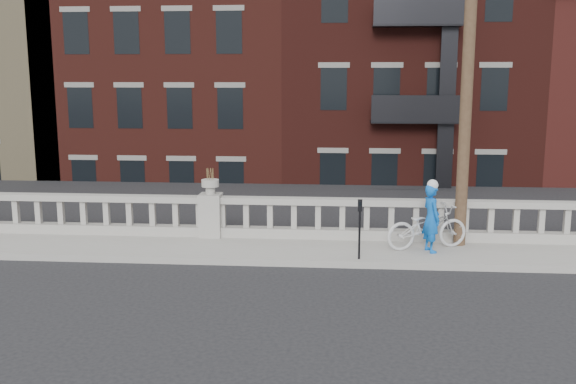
% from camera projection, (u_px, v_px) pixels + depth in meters
% --- Properties ---
extents(ground, '(120.00, 120.00, 0.00)m').
position_uv_depth(ground, '(172.00, 293.00, 12.62)').
color(ground, black).
rests_on(ground, ground).
extents(sidewalk, '(32.00, 2.20, 0.15)m').
position_uv_depth(sidewalk, '(204.00, 249.00, 15.55)').
color(sidewalk, gray).
rests_on(sidewalk, ground).
extents(balustrade, '(28.00, 0.34, 1.03)m').
position_uv_depth(balustrade, '(211.00, 217.00, 16.38)').
color(balustrade, gray).
rests_on(balustrade, sidewalk).
extents(planter_pedestal, '(0.55, 0.55, 1.76)m').
position_uv_depth(planter_pedestal, '(211.00, 210.00, 16.35)').
color(planter_pedestal, gray).
rests_on(planter_pedestal, sidewalk).
extents(lower_level, '(80.00, 44.00, 20.80)m').
position_uv_depth(lower_level, '(290.00, 105.00, 34.71)').
color(lower_level, '#605E59').
rests_on(lower_level, ground).
extents(utility_pole, '(1.60, 0.28, 10.00)m').
position_uv_depth(utility_pole, '(470.00, 30.00, 14.73)').
color(utility_pole, '#422D1E').
rests_on(utility_pole, sidewalk).
extents(parking_meter_d, '(0.10, 0.09, 1.36)m').
position_uv_depth(parking_meter_d, '(360.00, 222.00, 14.26)').
color(parking_meter_d, black).
rests_on(parking_meter_d, sidewalk).
extents(bicycle, '(2.14, 1.34, 1.06)m').
position_uv_depth(bicycle, '(427.00, 227.00, 15.19)').
color(bicycle, silver).
rests_on(bicycle, sidewalk).
extents(cyclist, '(0.56, 0.68, 1.60)m').
position_uv_depth(cyclist, '(431.00, 218.00, 14.87)').
color(cyclist, blue).
rests_on(cyclist, sidewalk).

